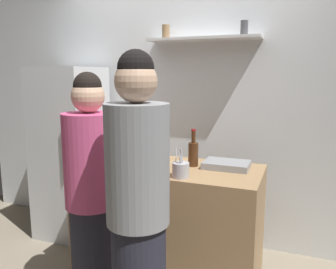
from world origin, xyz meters
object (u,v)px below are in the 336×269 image
at_px(wine_bottle_dark_glass, 162,155).
at_px(water_bottle_plastic, 115,144).
at_px(person_pink_top, 92,200).
at_px(wine_bottle_green_glass, 122,149).
at_px(baking_pan, 227,165).
at_px(person_grey_hoodie, 138,214).
at_px(refrigerator, 71,153).
at_px(wine_bottle_amber_glass, 193,153).
at_px(wine_bottle_pale_glass, 151,150).
at_px(utensil_holder, 181,170).

height_order(wine_bottle_dark_glass, water_bottle_plastic, wine_bottle_dark_glass).
bearing_deg(wine_bottle_dark_glass, person_pink_top, -122.19).
relative_size(wine_bottle_green_glass, water_bottle_plastic, 1.23).
bearing_deg(baking_pan, person_pink_top, -135.32).
height_order(baking_pan, person_grey_hoodie, person_grey_hoodie).
bearing_deg(refrigerator, wine_bottle_amber_glass, -10.60).
distance_m(refrigerator, wine_bottle_green_glass, 0.86).
xyz_separation_m(wine_bottle_green_glass, person_grey_hoodie, (0.54, -0.82, -0.15)).
height_order(baking_pan, wine_bottle_pale_glass, wine_bottle_pale_glass).
relative_size(wine_bottle_pale_glass, person_grey_hoodie, 0.18).
height_order(baking_pan, wine_bottle_amber_glass, wine_bottle_amber_glass).
bearing_deg(person_pink_top, utensil_holder, 166.99).
bearing_deg(wine_bottle_pale_glass, refrigerator, 162.63).
bearing_deg(wine_bottle_green_glass, baking_pan, 8.68).
distance_m(wine_bottle_pale_glass, water_bottle_plastic, 0.44).
distance_m(baking_pan, wine_bottle_amber_glass, 0.27).
xyz_separation_m(wine_bottle_pale_glass, person_pink_top, (-0.15, -0.62, -0.22)).
bearing_deg(utensil_holder, wine_bottle_pale_glass, 142.96).
xyz_separation_m(wine_bottle_dark_glass, wine_bottle_pale_glass, (-0.15, 0.14, -0.01)).
distance_m(wine_bottle_dark_glass, water_bottle_plastic, 0.63).
height_order(utensil_holder, wine_bottle_dark_glass, wine_bottle_dark_glass).
height_order(wine_bottle_amber_glass, wine_bottle_dark_glass, wine_bottle_dark_glass).
bearing_deg(wine_bottle_dark_glass, water_bottle_plastic, 152.34).
bearing_deg(wine_bottle_pale_glass, utensil_holder, -37.04).
bearing_deg(person_pink_top, refrigerator, -97.25).
relative_size(wine_bottle_amber_glass, person_pink_top, 0.18).
distance_m(refrigerator, utensil_holder, 1.47).
bearing_deg(person_pink_top, baking_pan, 174.47).
bearing_deg(person_pink_top, water_bottle_plastic, -121.35).
bearing_deg(person_grey_hoodie, utensil_holder, -159.16).
height_order(utensil_holder, person_pink_top, person_pink_top).
height_order(utensil_holder, wine_bottle_pale_glass, wine_bottle_pale_glass).
relative_size(refrigerator, water_bottle_plastic, 6.97).
distance_m(refrigerator, wine_bottle_pale_glass, 1.08).
bearing_deg(wine_bottle_amber_glass, person_pink_top, -124.73).
distance_m(refrigerator, water_bottle_plastic, 0.65).
relative_size(refrigerator, wine_bottle_pale_glass, 5.39).
bearing_deg(wine_bottle_amber_glass, refrigerator, 169.40).
bearing_deg(wine_bottle_dark_glass, wine_bottle_green_glass, 163.22).
bearing_deg(wine_bottle_dark_glass, wine_bottle_amber_glass, 50.05).
bearing_deg(wine_bottle_pale_glass, person_pink_top, -103.74).
relative_size(person_grey_hoodie, person_pink_top, 1.07).
bearing_deg(refrigerator, utensil_holder, -22.84).
xyz_separation_m(refrigerator, wine_bottle_amber_glass, (1.34, -0.25, 0.17)).
relative_size(baking_pan, wine_bottle_dark_glass, 1.09).
distance_m(refrigerator, person_pink_top, 1.28).
bearing_deg(utensil_holder, person_pink_top, -142.81).
distance_m(utensil_holder, water_bottle_plastic, 0.85).
bearing_deg(wine_bottle_green_glass, water_bottle_plastic, 133.30).
xyz_separation_m(person_grey_hoodie, person_pink_top, (-0.45, 0.23, -0.06)).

